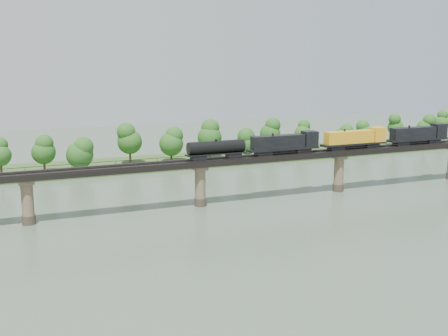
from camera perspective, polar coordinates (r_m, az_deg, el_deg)
name	(u,v)px	position (r m, az deg, el deg)	size (l,w,h in m)	color
ground	(253,242)	(111.90, 2.94, -7.55)	(400.00, 400.00, 0.00)	#3D4D3D
far_bank	(144,164)	(189.55, -8.16, 0.43)	(300.00, 24.00, 1.60)	#2A481C
bridge	(200,184)	(137.07, -2.43, -1.65)	(236.00, 30.00, 11.50)	#473A2D
bridge_superstructure	(200,159)	(135.80, -2.45, 0.96)	(220.00, 4.90, 0.75)	black
far_treeline	(121,143)	(182.06, -10.38, 2.48)	(289.06, 17.54, 13.60)	#382619
freight_train	(332,140)	(152.19, 10.90, 2.77)	(79.46, 3.10, 5.47)	black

